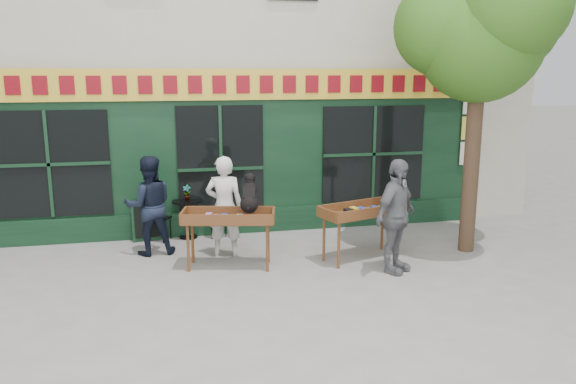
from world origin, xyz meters
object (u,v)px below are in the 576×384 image
(book_cart_center, at_px, (229,220))
(man_left, at_px, (149,206))
(dog, at_px, (249,192))
(bistro_table, at_px, (188,211))
(man_right, at_px, (396,216))
(book_cart_right, at_px, (362,213))
(woman, at_px, (224,206))

(book_cart_center, distance_m, man_left, 1.66)
(man_left, bearing_deg, book_cart_center, 136.58)
(dog, relative_size, bistro_table, 0.79)
(book_cart_center, distance_m, man_right, 2.75)
(book_cart_right, relative_size, bistro_table, 2.13)
(book_cart_right, bearing_deg, book_cart_center, 160.61)
(woman, height_order, bistro_table, woman)
(book_cart_center, xyz_separation_m, book_cart_right, (2.33, -0.05, 0.00))
(book_cart_center, xyz_separation_m, woman, (-0.00, 0.65, 0.08))
(bistro_table, bearing_deg, dog, -63.76)
(man_left, bearing_deg, book_cart_right, 158.22)
(book_cart_right, bearing_deg, man_right, -86.45)
(dog, xyz_separation_m, book_cart_right, (1.98, 0.00, -0.47))
(woman, xyz_separation_m, man_right, (2.63, -1.45, 0.04))
(dog, height_order, man_right, man_right)
(book_cart_right, xyz_separation_m, man_left, (-3.64, 1.07, 0.07))
(woman, relative_size, man_left, 1.01)
(book_cart_center, xyz_separation_m, man_right, (2.63, -0.80, 0.12))
(book_cart_center, distance_m, woman, 0.66)
(book_cart_center, relative_size, man_left, 0.89)
(book_cart_right, xyz_separation_m, man_right, (0.30, -0.75, 0.12))
(woman, height_order, man_left, woman)
(man_right, bearing_deg, bistro_table, 102.06)
(dog, relative_size, man_right, 0.32)
(book_cart_right, distance_m, bistro_table, 3.53)
(man_right, relative_size, man_left, 1.05)
(woman, bearing_deg, man_left, -3.64)
(woman, height_order, book_cart_right, woman)
(woman, xyz_separation_m, book_cart_right, (2.33, -0.70, -0.08))
(book_cart_right, bearing_deg, man_left, 145.42)
(dog, distance_m, man_right, 2.42)
(woman, height_order, man_right, man_right)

